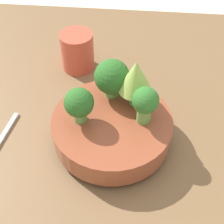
{
  "coord_description": "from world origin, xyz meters",
  "views": [
    {
      "loc": [
        0.39,
        0.07,
        0.54
      ],
      "look_at": [
        -0.01,
        0.03,
        0.12
      ],
      "focal_mm": 50.0,
      "sensor_mm": 36.0,
      "label": 1
    }
  ],
  "objects": [
    {
      "name": "ground_plane",
      "position": [
        0.0,
        0.0,
        0.0
      ],
      "size": [
        6.0,
        6.0,
        0.0
      ],
      "primitive_type": "plane",
      "color": "beige"
    },
    {
      "name": "table",
      "position": [
        0.0,
        0.0,
        0.02
      ],
      "size": [
        1.09,
        0.86,
        0.03
      ],
      "color": "brown",
      "rests_on": "ground_plane"
    },
    {
      "name": "bowl",
      "position": [
        -0.01,
        0.03,
        0.07
      ],
      "size": [
        0.23,
        0.23,
        0.06
      ],
      "color": "brown",
      "rests_on": "table"
    },
    {
      "name": "broccoli_floret_left",
      "position": [
        -0.08,
        0.02,
        0.14
      ],
      "size": [
        0.07,
        0.07,
        0.08
      ],
      "color": "#6BA34C",
      "rests_on": "bowl"
    },
    {
      "name": "broccoli_floret_back",
      "position": [
        -0.01,
        0.09,
        0.14
      ],
      "size": [
        0.05,
        0.05,
        0.08
      ],
      "color": "#609347",
      "rests_on": "bowl"
    },
    {
      "name": "romanesco_piece_far",
      "position": [
        -0.06,
        0.07,
        0.16
      ],
      "size": [
        0.07,
        0.07,
        0.1
      ],
      "color": "#609347",
      "rests_on": "bowl"
    },
    {
      "name": "broccoli_floret_front",
      "position": [
        -0.0,
        -0.03,
        0.14
      ],
      "size": [
        0.06,
        0.06,
        0.07
      ],
      "color": "#609347",
      "rests_on": "bowl"
    },
    {
      "name": "cup",
      "position": [
        -0.24,
        -0.08,
        0.08
      ],
      "size": [
        0.08,
        0.08,
        0.1
      ],
      "color": "#C64C38",
      "rests_on": "table"
    }
  ]
}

